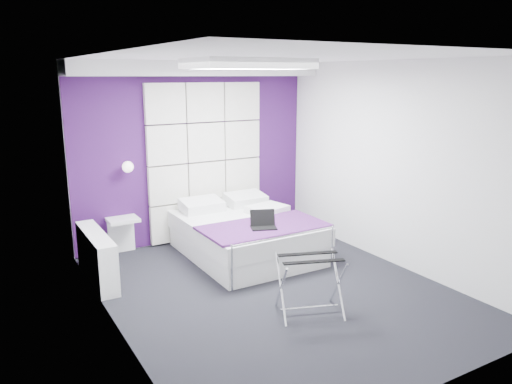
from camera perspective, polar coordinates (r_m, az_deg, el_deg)
floor at (r=5.87m, az=2.12°, el=-11.10°), size 4.40×4.40×0.00m
ceiling at (r=5.35m, az=2.36°, el=15.19°), size 4.40×4.40×0.00m
wall_back at (r=7.38m, az=-7.01°, el=4.44°), size 3.60×0.00×3.60m
wall_left at (r=4.76m, az=-16.36°, el=-0.88°), size 0.00×4.40×4.40m
wall_right at (r=6.59m, az=15.58°, el=2.99°), size 0.00×4.40×4.40m
accent_wall at (r=7.37m, az=-6.98°, el=4.43°), size 3.58×0.02×2.58m
soffit at (r=7.06m, az=-6.46°, el=13.84°), size 3.58×0.50×0.20m
headboard at (r=7.41m, az=-5.73°, el=3.49°), size 1.80×0.08×2.30m
skylight at (r=5.86m, az=-0.91°, el=14.54°), size 1.36×0.86×0.12m
wall_lamp at (r=6.92m, az=-14.53°, el=2.86°), size 0.15×0.15×0.15m
radiator at (r=6.29m, az=-17.74°, el=-7.08°), size 0.22×1.20×0.60m
bed at (r=6.84m, az=-1.19°, el=-4.92°), size 1.60×1.92×0.68m
nightstand at (r=7.01m, az=-14.97°, el=-3.09°), size 0.41×0.32×0.05m
luggage_rack at (r=5.23m, az=6.19°, el=-10.57°), size 0.63×0.47×0.62m
laptop at (r=6.28m, az=0.67°, el=-3.62°), size 0.31×0.22×0.23m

